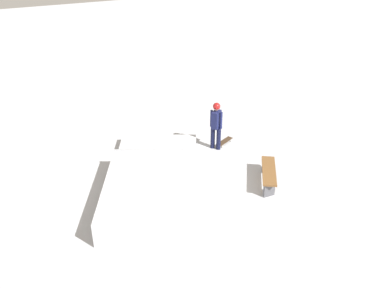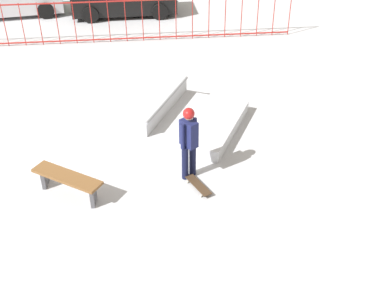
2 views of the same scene
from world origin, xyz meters
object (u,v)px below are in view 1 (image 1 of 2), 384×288
park_bench (269,173)px  skate_ramp (153,184)px  skateboard (224,142)px  skater (216,122)px

park_bench → skate_ramp: bearing=75.4°
skate_ramp → skateboard: skate_ramp is taller
skateboard → park_bench: (-2.75, -0.08, 0.28)m
skater → skateboard: size_ratio=2.17×
skater → park_bench: 2.69m
skate_ramp → park_bench: 3.50m
skateboard → skater: bearing=-6.1°
skate_ramp → skateboard: 3.80m
skate_ramp → skater: bearing=-36.7°
skate_ramp → park_bench: bearing=-81.7°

